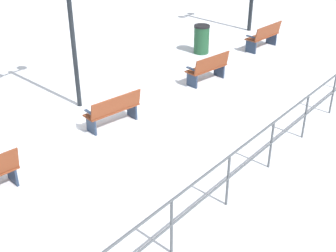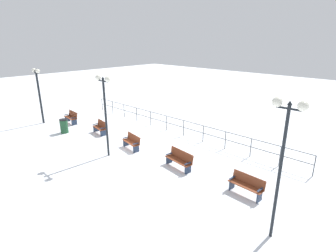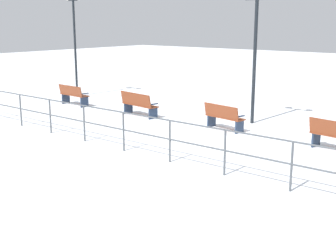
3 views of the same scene
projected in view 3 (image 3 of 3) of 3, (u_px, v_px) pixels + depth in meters
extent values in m
plane|color=white|center=(223.00, 130.00, 15.35)|extent=(80.00, 80.00, 0.00)
cube|color=brown|center=(336.00, 135.00, 12.87)|extent=(0.67, 1.44, 0.04)
cube|color=brown|center=(332.00, 128.00, 12.66)|extent=(0.32, 1.39, 0.45)
cube|color=#23334C|center=(316.00, 139.00, 13.35)|extent=(0.42, 0.11, 0.44)
cube|color=#23334C|center=(317.00, 128.00, 13.28)|extent=(0.42, 0.13, 0.04)
cube|color=brown|center=(225.00, 117.00, 15.35)|extent=(0.66, 1.50, 0.04)
cube|color=brown|center=(221.00, 111.00, 15.16)|extent=(0.34, 1.44, 0.43)
cube|color=#23334C|center=(239.00, 127.00, 14.95)|extent=(0.39, 0.11, 0.43)
cube|color=#23334C|center=(212.00, 120.00, 15.86)|extent=(0.39, 0.11, 0.43)
cube|color=#23334C|center=(240.00, 116.00, 14.88)|extent=(0.40, 0.13, 0.04)
cube|color=#23334C|center=(212.00, 111.00, 15.79)|extent=(0.40, 0.13, 0.04)
cube|color=brown|center=(140.00, 105.00, 17.61)|extent=(0.67, 1.73, 0.04)
cube|color=brown|center=(136.00, 99.00, 17.39)|extent=(0.33, 1.69, 0.47)
cube|color=#23334C|center=(153.00, 113.00, 17.13)|extent=(0.41, 0.10, 0.43)
cube|color=#23334C|center=(128.00, 108.00, 18.18)|extent=(0.41, 0.10, 0.43)
cube|color=#23334C|center=(153.00, 104.00, 17.07)|extent=(0.42, 0.12, 0.04)
cube|color=#23334C|center=(129.00, 99.00, 18.12)|extent=(0.42, 0.12, 0.04)
cube|color=brown|center=(75.00, 95.00, 19.86)|extent=(0.53, 1.57, 0.04)
cube|color=brown|center=(70.00, 90.00, 19.65)|extent=(0.20, 1.55, 0.41)
cube|color=#23334C|center=(84.00, 102.00, 19.47)|extent=(0.40, 0.07, 0.46)
cube|color=#23334C|center=(66.00, 98.00, 20.36)|extent=(0.40, 0.07, 0.46)
cube|color=#23334C|center=(84.00, 94.00, 19.40)|extent=(0.40, 0.09, 0.04)
cube|color=#23334C|center=(66.00, 90.00, 20.29)|extent=(0.40, 0.09, 0.04)
cylinder|color=black|center=(255.00, 61.00, 15.96)|extent=(0.12, 0.12, 4.43)
cylinder|color=black|center=(75.00, 48.00, 21.88)|extent=(0.11, 0.11, 4.65)
cylinder|color=black|center=(73.00, 0.00, 21.38)|extent=(0.06, 0.74, 0.06)
cylinder|color=#4C5156|center=(292.00, 167.00, 9.74)|extent=(0.05, 0.05, 1.10)
cylinder|color=#4C5156|center=(225.00, 153.00, 10.77)|extent=(0.05, 0.05, 1.10)
cylinder|color=#4C5156|center=(170.00, 141.00, 11.80)|extent=(0.05, 0.05, 1.10)
cylinder|color=#4C5156|center=(124.00, 132.00, 12.83)|extent=(0.05, 0.05, 1.10)
cylinder|color=#4C5156|center=(84.00, 123.00, 13.85)|extent=(0.05, 0.05, 1.10)
cylinder|color=#4C5156|center=(50.00, 116.00, 14.88)|extent=(0.05, 0.05, 1.10)
cylinder|color=#4C5156|center=(21.00, 110.00, 15.91)|extent=(0.05, 0.05, 1.10)
cylinder|color=#4C5156|center=(145.00, 116.00, 12.19)|extent=(0.04, 18.36, 0.04)
cylinder|color=#4C5156|center=(146.00, 134.00, 12.30)|extent=(0.04, 18.36, 0.04)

